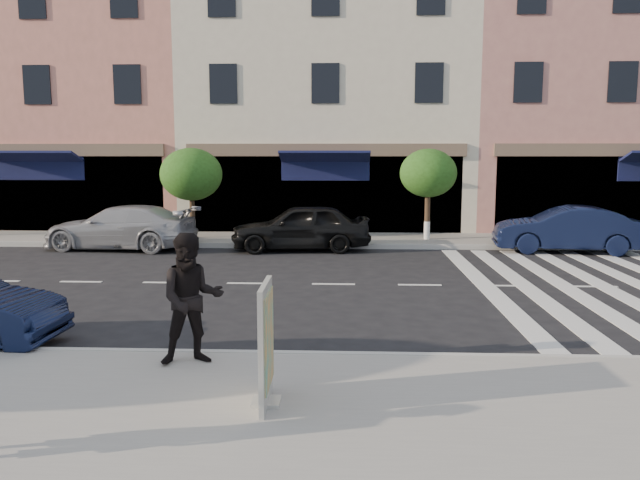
{
  "coord_description": "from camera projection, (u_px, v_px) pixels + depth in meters",
  "views": [
    {
      "loc": [
        0.32,
        -10.24,
        3.02
      ],
      "look_at": [
        -0.2,
        1.42,
        1.4
      ],
      "focal_mm": 35.0,
      "sensor_mm": 36.0,
      "label": 1
    }
  ],
  "objects": [
    {
      "name": "car_far_left",
      "position": [
        121.0,
        227.0,
        19.77
      ],
      "size": [
        4.98,
        2.43,
        1.4
      ],
      "primitive_type": "imported",
      "rotation": [
        0.0,
        0.0,
        -1.67
      ],
      "color": "#9C9DA2",
      "rests_on": "ground"
    },
    {
      "name": "building_east_mid",
      "position": [
        617.0,
        69.0,
        25.98
      ],
      "size": [
        13.0,
        9.0,
        13.0
      ],
      "primitive_type": "cube",
      "color": "tan",
      "rests_on": "ground"
    },
    {
      "name": "sidewalk_far",
      "position": [
        338.0,
        240.0,
        21.44
      ],
      "size": [
        60.0,
        3.0,
        0.15
      ],
      "primitive_type": "cube",
      "color": "gray",
      "rests_on": "ground"
    },
    {
      "name": "sidewalk_near",
      "position": [
        317.0,
        424.0,
        6.84
      ],
      "size": [
        60.0,
        4.5,
        0.15
      ],
      "primitive_type": "cube",
      "color": "gray",
      "rests_on": "ground"
    },
    {
      "name": "building_west_mid",
      "position": [
        87.0,
        61.0,
        26.91
      ],
      "size": [
        10.0,
        9.0,
        14.0
      ],
      "primitive_type": "cube",
      "color": "#DF8875",
      "rests_on": "ground"
    },
    {
      "name": "car_far_right",
      "position": [
        567.0,
        229.0,
        19.16
      ],
      "size": [
        4.45,
        1.99,
        1.42
      ],
      "primitive_type": "imported",
      "rotation": [
        0.0,
        0.0,
        -1.69
      ],
      "color": "black",
      "rests_on": "ground"
    },
    {
      "name": "poster_board",
      "position": [
        266.0,
        346.0,
        7.13
      ],
      "size": [
        0.33,
        0.93,
        1.42
      ],
      "rotation": [
        0.0,
        0.0,
        0.01
      ],
      "color": "beige",
      "rests_on": "sidewalk_near"
    },
    {
      "name": "ground",
      "position": [
        328.0,
        333.0,
        10.56
      ],
      "size": [
        120.0,
        120.0,
        0.0
      ],
      "primitive_type": "plane",
      "color": "black",
      "rests_on": "ground"
    },
    {
      "name": "building_centre",
      "position": [
        329.0,
        95.0,
        26.65
      ],
      "size": [
        11.0,
        9.0,
        11.0
      ],
      "primitive_type": "cube",
      "color": "beige",
      "rests_on": "ground"
    },
    {
      "name": "street_tree_wb",
      "position": [
        191.0,
        175.0,
        21.15
      ],
      "size": [
        2.1,
        2.1,
        3.06
      ],
      "color": "#473323",
      "rests_on": "sidewalk_far"
    },
    {
      "name": "car_far_mid",
      "position": [
        301.0,
        227.0,
        19.52
      ],
      "size": [
        4.47,
        2.13,
        1.47
      ],
      "primitive_type": "imported",
      "rotation": [
        0.0,
        0.0,
        -1.48
      ],
      "color": "black",
      "rests_on": "ground"
    },
    {
      "name": "walker",
      "position": [
        191.0,
        299.0,
        8.5
      ],
      "size": [
        1.05,
        0.92,
        1.81
      ],
      "primitive_type": "imported",
      "rotation": [
        0.0,
        0.0,
        0.31
      ],
      "color": "black",
      "rests_on": "sidewalk_near"
    },
    {
      "name": "street_tree_c",
      "position": [
        428.0,
        174.0,
        20.79
      ],
      "size": [
        1.9,
        1.9,
        3.04
      ],
      "color": "#473323",
      "rests_on": "sidewalk_far"
    }
  ]
}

